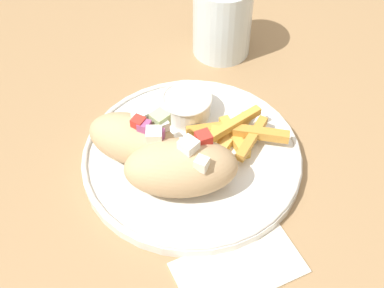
# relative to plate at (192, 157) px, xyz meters

# --- Properties ---
(table) EXTENTS (1.43, 1.43, 0.72)m
(table) POSITION_rel_plate_xyz_m (-0.02, 0.04, -0.07)
(table) COLOR #9E7A51
(table) RESTS_ON ground_plane
(napkin) EXTENTS (0.14, 0.09, 0.00)m
(napkin) POSITION_rel_plate_xyz_m (-0.00, -0.15, -0.01)
(napkin) COLOR silver
(napkin) RESTS_ON table
(plate) EXTENTS (0.27, 0.27, 0.02)m
(plate) POSITION_rel_plate_xyz_m (0.00, 0.00, 0.00)
(plate) COLOR white
(plate) RESTS_ON table
(pita_sandwich_near) EXTENTS (0.14, 0.10, 0.07)m
(pita_sandwich_near) POSITION_rel_plate_xyz_m (-0.03, -0.04, 0.04)
(pita_sandwich_near) COLOR tan
(pita_sandwich_near) RESTS_ON plate
(pita_sandwich_far) EXTENTS (0.12, 0.12, 0.07)m
(pita_sandwich_far) POSITION_rel_plate_xyz_m (-0.06, 0.02, 0.04)
(pita_sandwich_far) COLOR tan
(pita_sandwich_far) RESTS_ON plate
(fries_pile) EXTENTS (0.11, 0.08, 0.03)m
(fries_pile) POSITION_rel_plate_xyz_m (0.06, 0.00, 0.02)
(fries_pile) COLOR gold
(fries_pile) RESTS_ON plate
(sauce_ramekin) EXTENTS (0.07, 0.07, 0.03)m
(sauce_ramekin) POSITION_rel_plate_xyz_m (0.02, 0.07, 0.02)
(sauce_ramekin) COLOR white
(sauce_ramekin) RESTS_ON plate
(water_glass) EXTENTS (0.08, 0.08, 0.11)m
(water_glass) POSITION_rel_plate_xyz_m (0.12, 0.19, 0.04)
(water_glass) COLOR silver
(water_glass) RESTS_ON table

